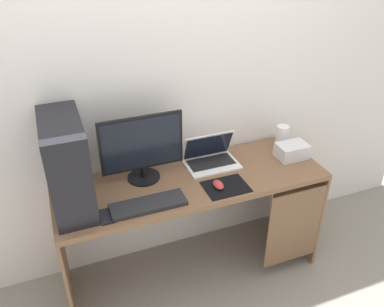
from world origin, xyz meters
The scene contains 12 objects.
ground_plane centered at (0.00, 0.00, 0.00)m, with size 8.00×8.00×0.00m, color gray.
wall_back centered at (0.00, 0.32, 1.30)m, with size 4.00×0.05×2.60m.
desk centered at (0.02, -0.01, 0.62)m, with size 1.66×0.55×0.76m.
pc_tower centered at (-0.70, 0.02, 1.02)m, with size 0.21×0.49×0.51m, color black.
monitor centered at (-0.27, 0.11, 0.98)m, with size 0.49×0.20×0.42m.
laptop centered at (0.18, 0.12, 0.80)m, with size 0.34×0.23×0.20m.
speaker centered at (0.73, 0.16, 0.84)m, with size 0.08×0.08×0.15m, color white.
projector centered at (0.71, 0.00, 0.81)m, with size 0.20×0.14×0.10m, color silver.
keyboard centered at (-0.32, -0.16, 0.77)m, with size 0.42×0.14×0.02m, color #232326.
mousepad centered at (0.16, -0.15, 0.76)m, with size 0.26×0.20×0.01m, color black.
mouse_left centered at (0.11, -0.14, 0.78)m, with size 0.06×0.10×0.03m, color #B23333.
cell_phone centered at (-0.55, -0.17, 0.77)m, with size 0.07×0.13×0.01m, color black.
Camera 1 is at (-0.72, -1.85, 2.12)m, focal length 36.70 mm.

